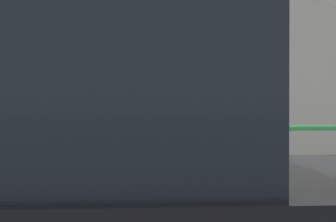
{
  "coord_description": "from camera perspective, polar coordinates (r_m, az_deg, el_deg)",
  "views": [
    {
      "loc": [
        0.14,
        -3.91,
        1.46
      ],
      "look_at": [
        0.54,
        0.67,
        1.4
      ],
      "focal_mm": 64.44,
      "sensor_mm": 36.0,
      "label": 1
    }
  ],
  "objects": [
    {
      "name": "pedestrian_at_meter",
      "position": [
        4.55,
        3.91,
        -4.4
      ],
      "size": [
        0.58,
        0.66,
        1.58
      ],
      "rotation": [
        0.0,
        0.0,
        -2.91
      ],
      "color": "#1E233F",
      "rests_on": "sidewalk_curb"
    },
    {
      "name": "parking_meter",
      "position": [
        4.39,
        -4.88,
        -1.88
      ],
      "size": [
        0.17,
        0.18,
        1.53
      ],
      "rotation": [
        0.0,
        0.0,
        3.12
      ],
      "color": "slate",
      "rests_on": "sidewalk_curb"
    },
    {
      "name": "backdrop_wall",
      "position": [
        9.1,
        -5.92,
        1.05
      ],
      "size": [
        32.0,
        0.5,
        3.02
      ],
      "primitive_type": "cube",
      "color": "gray",
      "rests_on": "ground"
    },
    {
      "name": "background_railing",
      "position": [
        6.37,
        -6.29,
        -4.1
      ],
      "size": [
        24.06,
        0.06,
        1.06
      ],
      "color": "#1E602D",
      "rests_on": "sidewalk_curb"
    }
  ]
}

